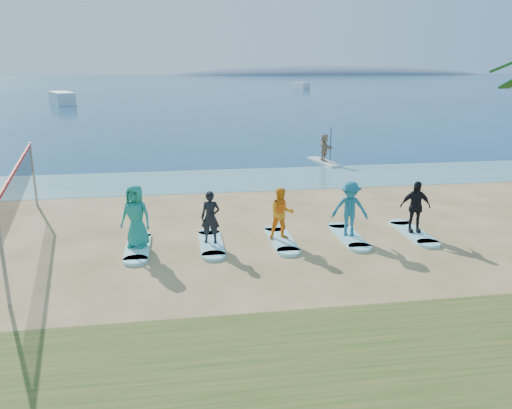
{
  "coord_description": "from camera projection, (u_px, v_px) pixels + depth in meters",
  "views": [
    {
      "loc": [
        -1.87,
        -12.93,
        5.31
      ],
      "look_at": [
        0.49,
        2.0,
        1.1
      ],
      "focal_mm": 35.0,
      "sensor_mm": 36.0,
      "label": 1
    }
  ],
  "objects": [
    {
      "name": "ocean",
      "position": [
        181.0,
        82.0,
        166.25
      ],
      "size": [
        600.0,
        600.0,
        0.0
      ],
      "primitive_type": "plane",
      "color": "navy",
      "rests_on": "ground"
    },
    {
      "name": "surfboard_2",
      "position": [
        281.0,
        240.0,
        15.64
      ],
      "size": [
        0.7,
        2.2,
        0.09
      ],
      "primitive_type": "cube",
      "color": "#9EEDF4",
      "rests_on": "ground"
    },
    {
      "name": "paddleboarder",
      "position": [
        324.0,
        148.0,
        28.03
      ],
      "size": [
        0.58,
        1.44,
        1.51
      ],
      "primitive_type": "imported",
      "rotation": [
        0.0,
        0.0,
        1.67
      ],
      "color": "tan",
      "rests_on": "paddleboard"
    },
    {
      "name": "student_0",
      "position": [
        136.0,
        216.0,
        14.71
      ],
      "size": [
        1.08,
        0.9,
        1.88
      ],
      "primitive_type": "imported",
      "rotation": [
        0.0,
        0.0,
        -0.39
      ],
      "color": "#1C887A",
      "rests_on": "surfboard_0"
    },
    {
      "name": "paddleboard",
      "position": [
        324.0,
        162.0,
        28.25
      ],
      "size": [
        1.26,
        3.08,
        0.12
      ],
      "primitive_type": "cube",
      "rotation": [
        0.0,
        0.0,
        0.19
      ],
      "color": "silver",
      "rests_on": "ground"
    },
    {
      "name": "surfboard_1",
      "position": [
        211.0,
        244.0,
        15.31
      ],
      "size": [
        0.7,
        2.2,
        0.09
      ],
      "primitive_type": "cube",
      "color": "#9EEDF4",
      "rests_on": "ground"
    },
    {
      "name": "island_ridge",
      "position": [
        330.0,
        75.0,
        313.74
      ],
      "size": [
        220.0,
        56.0,
        18.0
      ],
      "primitive_type": "ellipsoid",
      "color": "slate",
      "rests_on": "ground"
    },
    {
      "name": "volleyball_net",
      "position": [
        19.0,
        183.0,
        15.04
      ],
      "size": [
        1.69,
        8.95,
        2.5
      ],
      "rotation": [
        0.0,
        0.0,
        0.18
      ],
      "color": "gray",
      "rests_on": "ground"
    },
    {
      "name": "ground",
      "position": [
        250.0,
        262.0,
        14.01
      ],
      "size": [
        600.0,
        600.0,
        0.0
      ],
      "primitive_type": "plane",
      "color": "tan",
      "rests_on": "ground"
    },
    {
      "name": "student_2",
      "position": [
        282.0,
        214.0,
        15.41
      ],
      "size": [
        0.79,
        0.62,
        1.62
      ],
      "primitive_type": "imported",
      "rotation": [
        0.0,
        0.0,
        0.01
      ],
      "color": "orange",
      "rests_on": "surfboard_2"
    },
    {
      "name": "student_4",
      "position": [
        415.0,
        207.0,
        16.06
      ],
      "size": [
        1.04,
        0.55,
        1.68
      ],
      "primitive_type": "imported",
      "rotation": [
        0.0,
        0.0,
        -0.15
      ],
      "color": "black",
      "rests_on": "surfboard_4"
    },
    {
      "name": "shallow_water",
      "position": [
        219.0,
        180.0,
        24.0
      ],
      "size": [
        600.0,
        600.0,
        0.0
      ],
      "primitive_type": "plane",
      "color": "teal",
      "rests_on": "ground"
    },
    {
      "name": "student_3",
      "position": [
        350.0,
        209.0,
        15.72
      ],
      "size": [
        1.27,
        0.95,
        1.75
      ],
      "primitive_type": "imported",
      "rotation": [
        0.0,
        0.0,
        -0.3
      ],
      "color": "#1C6A88",
      "rests_on": "surfboard_3"
    },
    {
      "name": "surfboard_3",
      "position": [
        348.0,
        236.0,
        15.97
      ],
      "size": [
        0.7,
        2.2,
        0.09
      ],
      "primitive_type": "cube",
      "color": "#9EEDF4",
      "rests_on": "ground"
    },
    {
      "name": "student_1",
      "position": [
        210.0,
        217.0,
        15.08
      ],
      "size": [
        0.67,
        0.53,
        1.6
      ],
      "primitive_type": "imported",
      "rotation": [
        0.0,
        0.0,
        -0.29
      ],
      "color": "black",
      "rests_on": "surfboard_1"
    },
    {
      "name": "boat_offshore_a",
      "position": [
        63.0,
        104.0,
        71.46
      ],
      "size": [
        5.0,
        7.85,
        1.72
      ],
      "primitive_type": "cube",
      "rotation": [
        0.0,
        0.0,
        0.38
      ],
      "color": "silver",
      "rests_on": "ground"
    },
    {
      "name": "surfboard_4",
      "position": [
        413.0,
        233.0,
        16.3
      ],
      "size": [
        0.7,
        2.2,
        0.09
      ],
      "primitive_type": "cube",
      "color": "#9EEDF4",
      "rests_on": "ground"
    },
    {
      "name": "surfboard_0",
      "position": [
        138.0,
        247.0,
        14.98
      ],
      "size": [
        0.7,
        2.2,
        0.09
      ],
      "primitive_type": "cube",
      "color": "#9EEDF4",
      "rests_on": "ground"
    },
    {
      "name": "boat_offshore_b",
      "position": [
        301.0,
        89.0,
        120.19
      ],
      "size": [
        3.38,
        6.06,
        1.52
      ],
      "primitive_type": "cube",
      "rotation": [
        0.0,
        0.0,
        0.28
      ],
      "color": "silver",
      "rests_on": "ground"
    }
  ]
}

